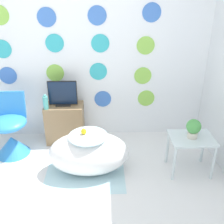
# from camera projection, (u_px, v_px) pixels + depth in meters

# --- Properties ---
(ground_plane) EXTENTS (12.00, 12.00, 0.00)m
(ground_plane) POSITION_uv_depth(u_px,v_px,m) (69.00, 219.00, 2.52)
(ground_plane) COLOR white
(wall_back_dotted) EXTENTS (4.57, 0.05, 2.60)m
(wall_back_dotted) POSITION_uv_depth(u_px,v_px,m) (76.00, 47.00, 3.47)
(wall_back_dotted) COLOR white
(wall_back_dotted) RESTS_ON ground_plane
(rug) EXTENTS (0.93, 0.67, 0.01)m
(rug) POSITION_uv_depth(u_px,v_px,m) (85.00, 175.00, 3.11)
(rug) COLOR silver
(rug) RESTS_ON ground_plane
(bathtub) EXTENTS (0.94, 0.55, 0.51)m
(bathtub) POSITION_uv_depth(u_px,v_px,m) (89.00, 153.00, 3.08)
(bathtub) COLOR white
(bathtub) RESTS_ON ground_plane
(rubber_duck) EXTENTS (0.06, 0.07, 0.08)m
(rubber_duck) POSITION_uv_depth(u_px,v_px,m) (84.00, 131.00, 2.96)
(rubber_duck) COLOR yellow
(rubber_duck) RESTS_ON bathtub
(chair) EXTENTS (0.46, 0.46, 0.81)m
(chair) POSITION_uv_depth(u_px,v_px,m) (11.00, 134.00, 3.41)
(chair) COLOR #338CE0
(chair) RESTS_ON ground_plane
(tv_cabinet) EXTENTS (0.52, 0.33, 0.56)m
(tv_cabinet) POSITION_uv_depth(u_px,v_px,m) (65.00, 123.00, 3.71)
(tv_cabinet) COLOR #8E704C
(tv_cabinet) RESTS_ON ground_plane
(tv) EXTENTS (0.39, 0.12, 0.35)m
(tv) POSITION_uv_depth(u_px,v_px,m) (63.00, 94.00, 3.52)
(tv) COLOR black
(tv) RESTS_ON tv_cabinet
(vase) EXTENTS (0.07, 0.07, 0.20)m
(vase) POSITION_uv_depth(u_px,v_px,m) (46.00, 103.00, 3.44)
(vase) COLOR #51B2AD
(vase) RESTS_ON tv_cabinet
(side_table) EXTENTS (0.50, 0.39, 0.46)m
(side_table) POSITION_uv_depth(u_px,v_px,m) (191.00, 143.00, 3.03)
(side_table) COLOR silver
(side_table) RESTS_ON ground_plane
(potted_plant_left) EXTENTS (0.17, 0.17, 0.23)m
(potted_plant_left) POSITION_uv_depth(u_px,v_px,m) (193.00, 128.00, 2.95)
(potted_plant_left) COLOR beige
(potted_plant_left) RESTS_ON side_table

